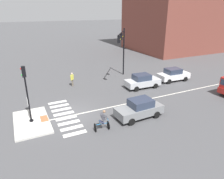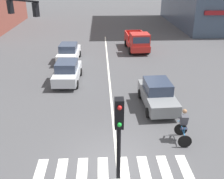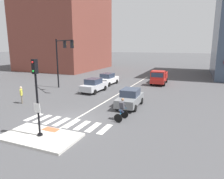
{
  "view_description": "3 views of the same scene",
  "coord_description": "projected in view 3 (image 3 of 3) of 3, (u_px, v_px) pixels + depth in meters",
  "views": [
    {
      "loc": [
        16.23,
        -3.74,
        8.73
      ],
      "look_at": [
        0.16,
        4.0,
        1.76
      ],
      "focal_mm": 33.27,
      "sensor_mm": 36.0,
      "label": 1
    },
    {
      "loc": [
        -0.46,
        -9.24,
        7.77
      ],
      "look_at": [
        0.19,
        4.85,
        1.36
      ],
      "focal_mm": 42.46,
      "sensor_mm": 36.0,
      "label": 2
    },
    {
      "loc": [
        8.61,
        -12.38,
        5.53
      ],
      "look_at": [
        1.11,
        5.44,
        1.41
      ],
      "focal_mm": 33.26,
      "sensor_mm": 36.0,
      "label": 3
    }
  ],
  "objects": [
    {
      "name": "crosswalk_stripe_a",
      "position": [
        34.0,
        117.0,
        16.3
      ],
      "size": [
        0.44,
        1.8,
        0.01
      ],
      "primitive_type": "cube",
      "color": "silver",
      "rests_on": "ground"
    },
    {
      "name": "car_grey_eastbound_mid",
      "position": [
        130.0,
        98.0,
        18.98
      ],
      "size": [
        1.97,
        4.16,
        1.64
      ],
      "color": "slate",
      "rests_on": "ground"
    },
    {
      "name": "cyclist",
      "position": [
        122.0,
        109.0,
        15.48
      ],
      "size": [
        0.76,
        1.15,
        1.68
      ],
      "color": "black",
      "rests_on": "ground"
    },
    {
      "name": "tactile_pad_front",
      "position": [
        51.0,
        129.0,
        13.53
      ],
      "size": [
        1.1,
        0.6,
        0.01
      ],
      "primitive_type": "cube",
      "color": "#DB5B38",
      "rests_on": "traffic_island"
    },
    {
      "name": "pickup_truck_red_eastbound_distant",
      "position": [
        159.0,
        78.0,
        29.81
      ],
      "size": [
        2.23,
        5.18,
        2.08
      ],
      "color": "red",
      "rests_on": "ground"
    },
    {
      "name": "crosswalk_stripe_h",
      "position": [
        105.0,
        129.0,
        13.96
      ],
      "size": [
        0.44,
        1.8,
        0.01
      ],
      "primitive_type": "cube",
      "color": "silver",
      "rests_on": "ground"
    },
    {
      "name": "crosswalk_stripe_b",
      "position": [
        43.0,
        119.0,
        15.97
      ],
      "size": [
        0.44,
        1.8,
        0.01
      ],
      "primitive_type": "cube",
      "color": "silver",
      "rests_on": "ground"
    },
    {
      "name": "traffic_island",
      "position": [
        40.0,
        137.0,
        12.65
      ],
      "size": [
        4.76,
        2.7,
        0.15
      ],
      "primitive_type": "cube",
      "color": "beige",
      "rests_on": "ground"
    },
    {
      "name": "building_corner_right",
      "position": [
        64.0,
        23.0,
        48.21
      ],
      "size": [
        16.67,
        18.7,
        21.02
      ],
      "color": "brown",
      "rests_on": "ground"
    },
    {
      "name": "crosswalk_stripe_c",
      "position": [
        52.0,
        120.0,
        15.64
      ],
      "size": [
        0.44,
        1.8,
        0.01
      ],
      "primitive_type": "cube",
      "color": "silver",
      "rests_on": "ground"
    },
    {
      "name": "crosswalk_stripe_e",
      "position": [
        72.0,
        123.0,
        14.97
      ],
      "size": [
        0.44,
        1.8,
        0.01
      ],
      "primitive_type": "cube",
      "color": "silver",
      "rests_on": "ground"
    },
    {
      "name": "ground_plane",
      "position": [
        70.0,
        120.0,
        15.58
      ],
      "size": [
        300.0,
        300.0,
        0.0
      ],
      "primitive_type": "plane",
      "color": "#474749"
    },
    {
      "name": "signal_pole",
      "position": [
        37.0,
        91.0,
        12.04
      ],
      "size": [
        0.44,
        0.38,
        4.62
      ],
      "color": "black",
      "rests_on": "traffic_island"
    },
    {
      "name": "pedestrian_at_curb_left",
      "position": [
        21.0,
        93.0,
        19.99
      ],
      "size": [
        0.4,
        0.43,
        1.67
      ],
      "color": "#6B6051",
      "rests_on": "ground"
    },
    {
      "name": "car_white_westbound_distant",
      "position": [
        108.0,
        79.0,
        29.71
      ],
      "size": [
        1.98,
        4.17,
        1.64
      ],
      "color": "white",
      "rests_on": "ground"
    },
    {
      "name": "crosswalk_stripe_d",
      "position": [
        62.0,
        122.0,
        15.3
      ],
      "size": [
        0.44,
        1.8,
        0.01
      ],
      "primitive_type": "cube",
      "color": "silver",
      "rests_on": "ground"
    },
    {
      "name": "lane_centre_line",
      "position": [
        120.0,
        93.0,
        24.51
      ],
      "size": [
        0.14,
        28.0,
        0.01
      ],
      "primitive_type": "cube",
      "color": "silver",
      "rests_on": "ground"
    },
    {
      "name": "traffic_light_mast",
      "position": [
        62.0,
        54.0,
        25.37
      ],
      "size": [
        4.75,
        3.36,
        6.33
      ],
      "color": "black",
      "rests_on": "ground"
    },
    {
      "name": "crosswalk_stripe_g",
      "position": [
        93.0,
        127.0,
        14.3
      ],
      "size": [
        0.44,
        1.8,
        0.01
      ],
      "primitive_type": "cube",
      "color": "silver",
      "rests_on": "ground"
    },
    {
      "name": "car_silver_westbound_far",
      "position": [
        94.0,
        85.0,
        25.04
      ],
      "size": [
        1.98,
        4.17,
        1.64
      ],
      "color": "silver",
      "rests_on": "ground"
    },
    {
      "name": "crosswalk_stripe_f",
      "position": [
        82.0,
        125.0,
        14.63
      ],
      "size": [
        0.44,
        1.8,
        0.01
      ],
      "primitive_type": "cube",
      "color": "silver",
      "rests_on": "ground"
    }
  ]
}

